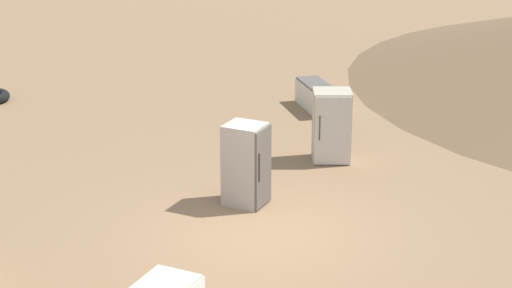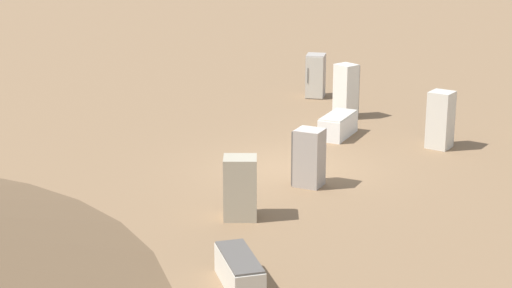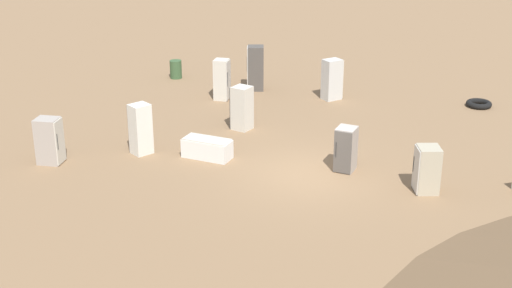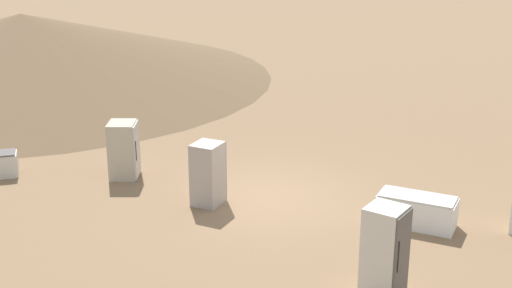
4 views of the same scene
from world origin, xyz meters
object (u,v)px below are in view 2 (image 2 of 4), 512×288
object	(u,v)px
discarded_fridge_6	(309,158)
discarded_fridge_7	(338,125)
discarded_fridge_0	(316,76)
discarded_fridge_2	(239,271)
discarded_fridge_3	(346,91)
discarded_fridge_1	(441,120)
discarded_fridge_5	(240,188)

from	to	relation	value
discarded_fridge_6	discarded_fridge_7	world-z (taller)	discarded_fridge_6
discarded_fridge_0	discarded_fridge_7	size ratio (longest dim) A/B	0.90
discarded_fridge_2	discarded_fridge_6	xyz separation A→B (m)	(5.67, 1.74, 0.42)
discarded_fridge_0	discarded_fridge_7	bearing A→B (deg)	104.77
discarded_fridge_6	discarded_fridge_7	xyz separation A→B (m)	(4.39, 1.46, -0.39)
discarded_fridge_2	discarded_fridge_3	xyz separation A→B (m)	(12.20, 4.03, 0.56)
discarded_fridge_1	discarded_fridge_6	distance (m)	5.15
discarded_fridge_3	discarded_fridge_6	size ratio (longest dim) A/B	1.21
discarded_fridge_2	discarded_fridge_7	world-z (taller)	discarded_fridge_7
discarded_fridge_1	discarded_fridge_3	bearing A→B (deg)	158.68
discarded_fridge_6	discarded_fridge_7	distance (m)	4.64
discarded_fridge_5	discarded_fridge_6	xyz separation A→B (m)	(2.74, -0.20, 0.01)
discarded_fridge_5	discarded_fridge_6	size ratio (longest dim) A/B	0.98
discarded_fridge_1	discarded_fridge_5	xyz separation A→B (m)	(-7.66, 1.72, -0.11)
discarded_fridge_0	discarded_fridge_5	bearing A→B (deg)	89.25
discarded_fridge_2	discarded_fridge_3	distance (m)	12.86
discarded_fridge_0	discarded_fridge_3	bearing A→B (deg)	116.49
discarded_fridge_0	discarded_fridge_6	bearing A→B (deg)	96.20
discarded_fridge_3	discarded_fridge_6	bearing A→B (deg)	-53.34
discarded_fridge_3	discarded_fridge_7	world-z (taller)	discarded_fridge_3
discarded_fridge_0	discarded_fridge_1	distance (m)	7.03
discarded_fridge_1	discarded_fridge_7	size ratio (longest dim) A/B	0.96
discarded_fridge_5	discarded_fridge_1	bearing A→B (deg)	44.94
discarded_fridge_0	discarded_fridge_1	size ratio (longest dim) A/B	0.94
discarded_fridge_0	discarded_fridge_5	distance (m)	12.06
discarded_fridge_0	discarded_fridge_6	xyz separation A→B (m)	(-8.52, -4.52, -0.05)
discarded_fridge_0	discarded_fridge_2	distance (m)	15.51
discarded_fridge_2	discarded_fridge_7	bearing A→B (deg)	59.26
discarded_fridge_2	discarded_fridge_6	distance (m)	5.94
discarded_fridge_2	discarded_fridge_5	distance (m)	3.53
discarded_fridge_0	discarded_fridge_2	bearing A→B (deg)	92.05
discarded_fridge_1	discarded_fridge_6	world-z (taller)	discarded_fridge_1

